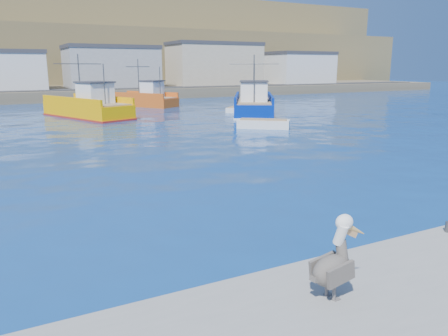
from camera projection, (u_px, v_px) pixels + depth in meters
The scene contains 9 objects.
ground at pixel (295, 228), 14.52m from camera, with size 260.00×260.00×0.00m, color navy.
dock_bollards at pixel (390, 242), 11.70m from camera, with size 36.20×0.20×0.30m.
far_shore at pixel (29, 50), 106.87m from camera, with size 200.00×81.00×24.00m.
trawler_yellow_b at pixel (89, 107), 45.40m from camera, with size 7.87×12.17×6.54m.
trawler_blue at pixel (254, 105), 48.19m from camera, with size 9.38×12.01×6.55m.
boat_orange at pixel (146, 98), 57.98m from camera, with size 7.65×9.29×6.16m.
skiff_mid at pixel (263, 125), 37.66m from camera, with size 4.44×4.00×0.97m.
skiff_far at pixel (235, 110), 51.38m from camera, with size 3.28×3.26×0.75m.
pelican at pixel (335, 263), 9.03m from camera, with size 1.46×0.64×1.80m.
Camera 1 is at (-8.39, -11.06, 5.25)m, focal length 35.00 mm.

